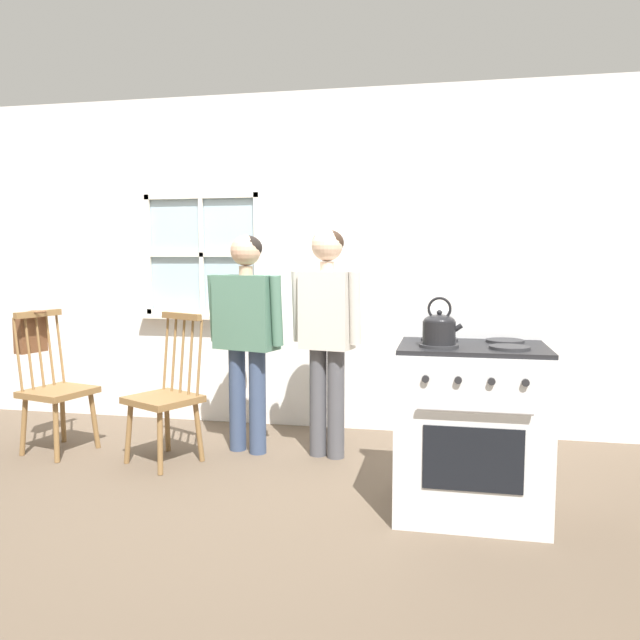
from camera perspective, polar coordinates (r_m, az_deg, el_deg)
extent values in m
plane|color=brown|center=(4.01, -7.62, -14.56)|extent=(16.00, 16.00, 0.00)
cube|color=white|center=(6.06, -23.70, 4.88)|extent=(1.93, 0.06, 2.70)
cube|color=white|center=(4.96, 14.09, 5.11)|extent=(3.47, 0.06, 2.70)
cube|color=white|center=(5.43, -10.51, -4.29)|extent=(1.00, 0.06, 0.91)
cube|color=white|center=(5.43, -10.88, 15.39)|extent=(1.00, 0.06, 0.78)
cube|color=silver|center=(5.30, -10.92, 0.25)|extent=(1.06, 0.10, 0.03)
cube|color=#9EB7C6|center=(5.36, -10.66, 5.89)|extent=(0.94, 0.01, 0.95)
cube|color=silver|center=(5.33, -10.78, 5.89)|extent=(0.04, 0.02, 1.01)
cube|color=silver|center=(5.33, -10.78, 5.89)|extent=(1.00, 0.02, 0.04)
cube|color=silver|center=(5.53, -15.43, 5.78)|extent=(0.04, 0.03, 1.01)
cube|color=silver|center=(5.17, -5.80, 5.97)|extent=(0.04, 0.03, 1.01)
cube|color=silver|center=(5.35, -10.88, 11.09)|extent=(1.00, 0.03, 0.04)
cube|color=silver|center=(5.35, -10.68, 0.69)|extent=(1.00, 0.03, 0.04)
cube|color=olive|center=(4.84, -22.80, -6.09)|extent=(0.49, 0.51, 0.04)
cylinder|color=olive|center=(4.66, -22.97, -9.42)|extent=(0.06, 0.08, 0.42)
cylinder|color=olive|center=(4.88, -19.93, -8.63)|extent=(0.08, 0.06, 0.42)
cylinder|color=olive|center=(4.90, -25.46, -8.79)|extent=(0.08, 0.06, 0.42)
cylinder|color=olive|center=(5.11, -22.45, -8.08)|extent=(0.06, 0.08, 0.42)
cylinder|color=olive|center=(4.81, -25.88, -3.03)|extent=(0.08, 0.04, 0.54)
cylinder|color=olive|center=(4.86, -25.05, -2.90)|extent=(0.08, 0.04, 0.54)
cylinder|color=olive|center=(4.92, -24.23, -2.77)|extent=(0.08, 0.04, 0.54)
cylinder|color=olive|center=(4.98, -23.43, -2.65)|extent=(0.08, 0.04, 0.54)
cylinder|color=olive|center=(5.04, -22.66, -2.53)|extent=(0.08, 0.04, 0.54)
cube|color=olive|center=(4.89, -24.37, 0.52)|extent=(0.13, 0.38, 0.04)
cube|color=olive|center=(4.37, -14.16, -7.06)|extent=(0.56, 0.55, 0.04)
cylinder|color=olive|center=(4.46, -17.09, -9.88)|extent=(0.09, 0.06, 0.42)
cylinder|color=olive|center=(4.20, -14.41, -10.80)|extent=(0.06, 0.09, 0.42)
cylinder|color=olive|center=(4.65, -13.79, -9.18)|extent=(0.06, 0.09, 0.42)
cylinder|color=olive|center=(4.39, -11.03, -10.00)|extent=(0.09, 0.06, 0.42)
cylinder|color=olive|center=(4.56, -13.91, -3.07)|extent=(0.05, 0.07, 0.54)
cylinder|color=olive|center=(4.49, -13.21, -3.19)|extent=(0.05, 0.07, 0.54)
cylinder|color=olive|center=(4.42, -12.49, -3.32)|extent=(0.05, 0.07, 0.54)
cylinder|color=olive|center=(4.35, -11.74, -3.44)|extent=(0.05, 0.07, 0.54)
cylinder|color=olive|center=(4.28, -10.97, -3.57)|extent=(0.05, 0.07, 0.54)
cube|color=olive|center=(4.38, -12.57, 0.36)|extent=(0.36, 0.21, 0.04)
cylinder|color=#384766|center=(4.56, -7.56, -7.19)|extent=(0.12, 0.12, 0.74)
cylinder|color=#384766|center=(4.47, -5.74, -7.45)|extent=(0.12, 0.12, 0.74)
cube|color=#4C7560|center=(4.42, -6.75, 0.71)|extent=(0.49, 0.32, 0.52)
cylinder|color=#4C7560|center=(4.55, -9.62, 1.08)|extent=(0.10, 0.13, 0.48)
cylinder|color=#4C7560|center=(4.26, -4.00, 0.84)|extent=(0.10, 0.13, 0.48)
cylinder|color=tan|center=(4.40, -6.80, 4.52)|extent=(0.10, 0.10, 0.06)
sphere|color=tan|center=(4.40, -6.82, 6.32)|extent=(0.21, 0.21, 0.21)
ellipsoid|color=black|center=(4.41, -6.71, 6.57)|extent=(0.22, 0.22, 0.18)
cylinder|color=#4C4C51|center=(4.40, -0.17, -7.50)|extent=(0.12, 0.12, 0.76)
cylinder|color=#4C4C51|center=(4.35, 1.46, -7.66)|extent=(0.12, 0.12, 0.76)
cube|color=beige|center=(4.27, 0.65, 0.92)|extent=(0.38, 0.28, 0.54)
cylinder|color=beige|center=(4.34, -2.04, 1.27)|extent=(0.10, 0.12, 0.50)
cylinder|color=beige|center=(4.17, 3.22, 1.10)|extent=(0.10, 0.12, 0.50)
cylinder|color=beige|center=(4.26, 0.65, 4.95)|extent=(0.10, 0.10, 0.06)
sphere|color=beige|center=(4.26, 0.65, 6.83)|extent=(0.21, 0.21, 0.21)
ellipsoid|color=#332319|center=(4.27, 0.73, 7.08)|extent=(0.22, 0.22, 0.18)
cube|color=silver|center=(3.53, 13.61, -9.85)|extent=(0.79, 0.64, 0.90)
cube|color=black|center=(3.43, 13.79, -2.39)|extent=(0.77, 0.61, 0.02)
cylinder|color=#2D2D30|center=(3.30, 10.81, -2.33)|extent=(0.20, 0.20, 0.02)
cylinder|color=#2D2D30|center=(3.32, 16.94, -2.44)|extent=(0.20, 0.20, 0.02)
cylinder|color=#2D2D30|center=(3.56, 10.86, -1.77)|extent=(0.20, 0.20, 0.02)
cylinder|color=#2D2D30|center=(3.57, 16.56, -1.87)|extent=(0.20, 0.20, 0.02)
cube|color=silver|center=(3.71, 13.65, -0.37)|extent=(0.79, 0.06, 0.16)
cube|color=black|center=(3.23, 13.79, -12.29)|extent=(0.49, 0.01, 0.32)
cylinder|color=silver|center=(3.14, 13.92, -8.04)|extent=(0.55, 0.02, 0.02)
cylinder|color=#232326|center=(3.12, 9.62, -5.33)|extent=(0.04, 0.02, 0.04)
cylinder|color=#232326|center=(3.12, 12.52, -5.39)|extent=(0.04, 0.02, 0.04)
cylinder|color=#232326|center=(3.13, 15.42, -5.44)|extent=(0.04, 0.02, 0.04)
cylinder|color=#232326|center=(3.15, 18.29, -5.47)|extent=(0.04, 0.02, 0.04)
cylinder|color=black|center=(3.29, 10.83, -1.15)|extent=(0.17, 0.17, 0.12)
ellipsoid|color=black|center=(3.29, 10.85, -0.11)|extent=(0.16, 0.16, 0.07)
sphere|color=black|center=(3.28, 10.86, 0.67)|extent=(0.03, 0.03, 0.03)
cylinder|color=black|center=(3.29, 12.24, -0.86)|extent=(0.08, 0.03, 0.07)
torus|color=black|center=(3.28, 10.87, 1.02)|extent=(0.12, 0.01, 0.12)
cylinder|color=beige|center=(5.20, -8.71, 0.75)|extent=(0.11, 0.11, 0.07)
cylinder|color=#33261C|center=(5.20, -8.71, 1.06)|extent=(0.10, 0.10, 0.01)
cone|color=#388447|center=(5.20, -8.54, 1.90)|extent=(0.05, 0.04, 0.14)
cone|color=#388447|center=(5.21, -8.73, 1.49)|extent=(0.04, 0.05, 0.07)
cone|color=#388447|center=(5.19, -8.91, 1.91)|extent=(0.08, 0.05, 0.15)
cone|color=#388447|center=(5.18, -8.71, 1.45)|extent=(0.04, 0.04, 0.06)
cube|color=brown|center=(4.97, -24.95, -1.22)|extent=(0.14, 0.24, 0.26)
torus|color=brown|center=(4.90, -24.45, 0.70)|extent=(0.15, 0.15, 0.01)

